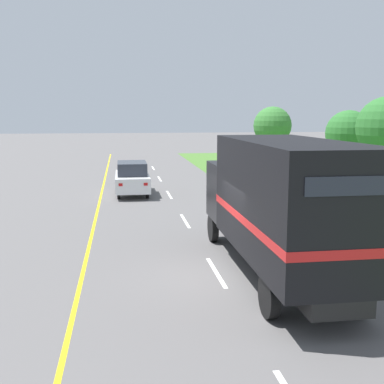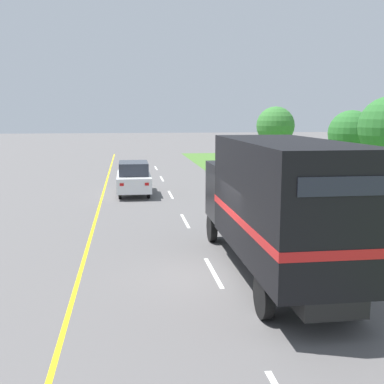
{
  "view_description": "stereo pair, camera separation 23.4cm",
  "coord_description": "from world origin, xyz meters",
  "px_view_note": "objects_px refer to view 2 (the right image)",
  "views": [
    {
      "loc": [
        -2.56,
        -12.4,
        4.4
      ],
      "look_at": [
        0.3,
        6.98,
        1.2
      ],
      "focal_mm": 45.0,
      "sensor_mm": 36.0,
      "label": 1
    },
    {
      "loc": [
        -2.33,
        -12.43,
        4.4
      ],
      "look_at": [
        0.3,
        6.98,
        1.2
      ],
      "focal_mm": 45.0,
      "sensor_mm": 36.0,
      "label": 2
    }
  ],
  "objects_px": {
    "lead_car_white": "(134,178)",
    "delineator_post": "(321,231)",
    "horse_trailer_truck": "(276,202)",
    "highway_sign": "(330,173)",
    "roadside_tree_far": "(275,126)",
    "roadside_tree_mid": "(351,134)"
  },
  "relations": [
    {
      "from": "roadside_tree_far",
      "to": "delineator_post",
      "type": "xyz_separation_m",
      "value": [
        -5.21,
        -21.88,
        -2.94
      ]
    },
    {
      "from": "roadside_tree_far",
      "to": "lead_car_white",
      "type": "bearing_deg",
      "value": -136.9
    },
    {
      "from": "horse_trailer_truck",
      "to": "highway_sign",
      "type": "distance_m",
      "value": 9.5
    },
    {
      "from": "horse_trailer_truck",
      "to": "roadside_tree_far",
      "type": "bearing_deg",
      "value": 72.66
    },
    {
      "from": "horse_trailer_truck",
      "to": "lead_car_white",
      "type": "bearing_deg",
      "value": 104.02
    },
    {
      "from": "lead_car_white",
      "to": "roadside_tree_mid",
      "type": "bearing_deg",
      "value": 10.78
    },
    {
      "from": "horse_trailer_truck",
      "to": "roadside_tree_mid",
      "type": "relative_size",
      "value": 1.86
    },
    {
      "from": "lead_car_white",
      "to": "delineator_post",
      "type": "distance_m",
      "value": 12.85
    },
    {
      "from": "horse_trailer_truck",
      "to": "roadside_tree_far",
      "type": "height_order",
      "value": "roadside_tree_far"
    },
    {
      "from": "roadside_tree_far",
      "to": "highway_sign",
      "type": "bearing_deg",
      "value": -99.17
    },
    {
      "from": "roadside_tree_far",
      "to": "delineator_post",
      "type": "relative_size",
      "value": 5.22
    },
    {
      "from": "delineator_post",
      "to": "lead_car_white",
      "type": "bearing_deg",
      "value": 118.32
    },
    {
      "from": "lead_car_white",
      "to": "delineator_post",
      "type": "height_order",
      "value": "lead_car_white"
    },
    {
      "from": "highway_sign",
      "to": "roadside_tree_far",
      "type": "bearing_deg",
      "value": 80.83
    },
    {
      "from": "highway_sign",
      "to": "delineator_post",
      "type": "xyz_separation_m",
      "value": [
        -2.51,
        -5.11,
        -1.31
      ]
    },
    {
      "from": "horse_trailer_truck",
      "to": "lead_car_white",
      "type": "height_order",
      "value": "horse_trailer_truck"
    },
    {
      "from": "highway_sign",
      "to": "roadside_tree_mid",
      "type": "bearing_deg",
      "value": 59.64
    },
    {
      "from": "highway_sign",
      "to": "delineator_post",
      "type": "relative_size",
      "value": 2.98
    },
    {
      "from": "horse_trailer_truck",
      "to": "lead_car_white",
      "type": "relative_size",
      "value": 1.95
    },
    {
      "from": "highway_sign",
      "to": "roadside_tree_mid",
      "type": "xyz_separation_m",
      "value": [
        5.16,
        8.81,
        1.34
      ]
    },
    {
      "from": "lead_car_white",
      "to": "roadside_tree_far",
      "type": "distance_m",
      "value": 15.69
    },
    {
      "from": "highway_sign",
      "to": "horse_trailer_truck",
      "type": "bearing_deg",
      "value": -122.08
    }
  ]
}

